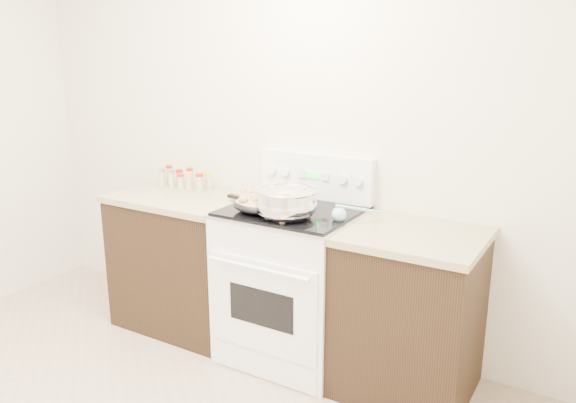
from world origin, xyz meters
The scene contains 10 objects.
room_shell centered at (0.00, 0.00, 1.70)m, with size 4.10×3.60×2.75m.
counter_left centered at (-0.48, 1.43, 0.46)m, with size 0.93×0.67×0.92m.
counter_right centered at (1.08, 1.43, 0.46)m, with size 0.73×0.67×0.92m.
kitchen_range centered at (0.35, 1.42, 0.49)m, with size 0.78×0.73×1.22m.
mixing_bowl centered at (0.40, 1.26, 1.02)m, with size 0.40×0.40×0.21m.
roasting_pan centered at (0.21, 1.24, 0.99)m, with size 0.33×0.26×0.11m.
baking_sheet centered at (0.08, 1.54, 0.96)m, with size 0.42×0.33×0.06m.
wooden_spoon centered at (0.45, 1.19, 0.95)m, with size 0.04×0.26×0.04m.
blue_ladle centered at (0.69, 1.37, 0.98)m, with size 0.22×0.21×0.10m.
spice_jars centered at (-0.61, 1.59, 0.98)m, with size 0.40×0.15×0.13m.
Camera 1 is at (1.95, -1.30, 1.83)m, focal length 35.00 mm.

